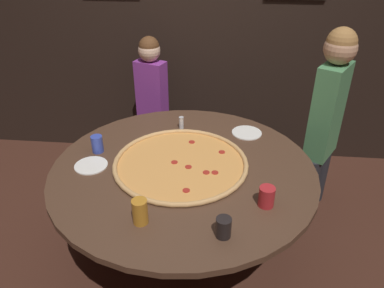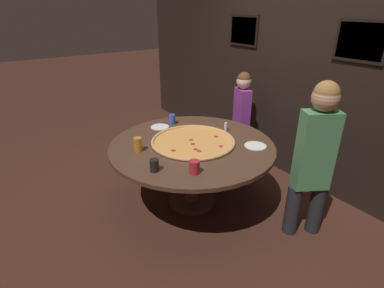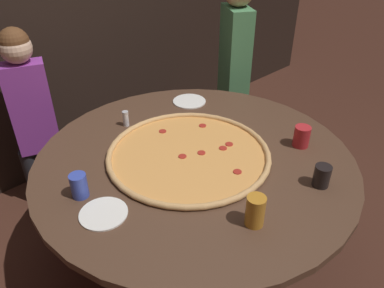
% 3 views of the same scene
% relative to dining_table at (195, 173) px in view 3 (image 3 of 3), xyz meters
% --- Properties ---
extents(ground_plane, '(24.00, 24.00, 0.00)m').
position_rel_dining_table_xyz_m(ground_plane, '(0.00, 0.00, -0.62)').
color(ground_plane, '#422319').
extents(back_wall, '(6.40, 0.08, 2.60)m').
position_rel_dining_table_xyz_m(back_wall, '(0.00, 1.46, 0.68)').
color(back_wall, black).
rests_on(back_wall, ground_plane).
extents(dining_table, '(1.73, 1.73, 0.74)m').
position_rel_dining_table_xyz_m(dining_table, '(0.00, 0.00, 0.00)').
color(dining_table, '#4C3323').
rests_on(dining_table, ground_plane).
extents(giant_pizza, '(0.89, 0.89, 0.03)m').
position_rel_dining_table_xyz_m(giant_pizza, '(-0.02, 0.03, 0.13)').
color(giant_pizza, '#E0994C').
rests_on(giant_pizza, dining_table).
extents(drink_cup_far_right, '(0.09, 0.09, 0.12)m').
position_rel_dining_table_xyz_m(drink_cup_far_right, '(0.51, -0.33, 0.18)').
color(drink_cup_far_right, '#B22328').
rests_on(drink_cup_far_right, dining_table).
extents(drink_cup_near_left, '(0.08, 0.08, 0.15)m').
position_rel_dining_table_xyz_m(drink_cup_near_left, '(-0.17, -0.54, 0.19)').
color(drink_cup_near_left, '#BC7A23').
rests_on(drink_cup_near_left, dining_table).
extents(drink_cup_centre_back, '(0.08, 0.08, 0.11)m').
position_rel_dining_table_xyz_m(drink_cup_centre_back, '(0.27, -0.60, 0.17)').
color(drink_cup_centre_back, black).
rests_on(drink_cup_centre_back, dining_table).
extents(drink_cup_near_right, '(0.08, 0.08, 0.12)m').
position_rel_dining_table_xyz_m(drink_cup_near_right, '(-0.61, 0.14, 0.18)').
color(drink_cup_near_right, '#384CB7').
rests_on(drink_cup_near_right, dining_table).
extents(white_plate_beside_cup, '(0.23, 0.23, 0.01)m').
position_rel_dining_table_xyz_m(white_plate_beside_cup, '(0.43, 0.50, 0.12)').
color(white_plate_beside_cup, white).
rests_on(white_plate_beside_cup, dining_table).
extents(white_plate_right_side, '(0.22, 0.22, 0.01)m').
position_rel_dining_table_xyz_m(white_plate_right_side, '(-0.60, -0.04, 0.12)').
color(white_plate_right_side, white).
rests_on(white_plate_right_side, dining_table).
extents(condiment_shaker, '(0.04, 0.04, 0.10)m').
position_rel_dining_table_xyz_m(condiment_shaker, '(-0.08, 0.53, 0.16)').
color(condiment_shaker, silver).
rests_on(condiment_shaker, dining_table).
extents(diner_side_left, '(0.34, 0.23, 1.29)m').
position_rel_dining_table_xyz_m(diner_side_left, '(-0.42, 1.12, 0.11)').
color(diner_side_left, '#232328').
rests_on(diner_side_left, ground_plane).
extents(diner_far_right, '(0.31, 0.39, 1.52)m').
position_rel_dining_table_xyz_m(diner_far_right, '(1.02, 0.61, 0.24)').
color(diner_far_right, '#232328').
rests_on(diner_far_right, ground_plane).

